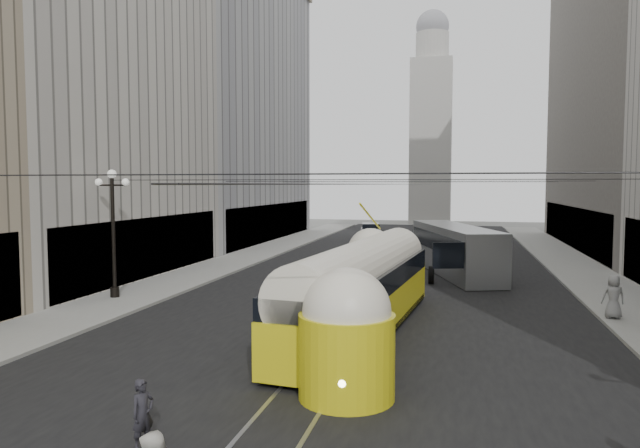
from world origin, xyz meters
The scene contains 15 objects.
road centered at (0.00, 32.50, 0.00)m, with size 20.00×85.00×0.02m, color black.
sidewalk_left centered at (-12.00, 36.00, 0.07)m, with size 4.00×72.00×0.15m, color gray.
sidewalk_right centered at (12.00, 36.00, 0.07)m, with size 4.00×72.00×0.15m, color gray.
rail_left centered at (-0.75, 32.50, 0.00)m, with size 0.12×85.00×0.04m, color gray.
rail_right centered at (0.75, 32.50, 0.00)m, with size 0.12×85.00×0.04m, color gray.
building_left_far centered at (-19.99, 48.00, 14.31)m, with size 12.60×28.60×28.60m.
distant_tower centered at (0.00, 80.00, 14.97)m, with size 6.00×6.00×31.36m.
lamppost_left_mid centered at (-12.60, 18.00, 3.74)m, with size 1.86×0.44×6.37m.
catenary centered at (0.12, 31.49, 5.88)m, with size 25.00×72.00×0.23m.
streetcar centered at (0.50, 14.71, 1.77)m, with size 4.04×16.43×3.62m.
city_bus centered at (3.90, 30.58, 1.70)m, with size 6.13×12.70×3.11m.
sedan_white_far centered at (3.98, 45.25, 0.70)m, with size 3.77×5.26×1.54m.
sedan_dark_far centered at (-5.09, 54.02, 0.72)m, with size 2.90×5.28×1.58m.
pedestrian_crossing_a centered at (-2.57, 3.86, 0.78)m, with size 0.57×0.37×1.55m, color black.
pedestrian_sidewalk_right centered at (10.50, 18.91, 1.08)m, with size 0.91×0.56×1.86m, color gray.
Camera 1 is at (4.07, -7.03, 5.80)m, focal length 32.00 mm.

